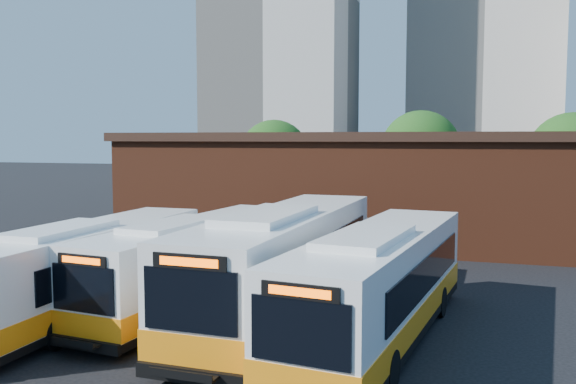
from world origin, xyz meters
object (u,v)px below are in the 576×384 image
(bus_west, at_px, (89,273))
(bus_mideast, at_px, (285,267))
(bus_midwest, at_px, (196,266))
(transit_worker, at_px, (298,323))
(bus_east, at_px, (380,289))

(bus_west, xyz_separation_m, bus_mideast, (6.45, 1.78, 0.24))
(bus_midwest, xyz_separation_m, bus_mideast, (3.46, -0.34, 0.24))
(bus_west, bearing_deg, transit_worker, -11.86)
(bus_mideast, bearing_deg, bus_midwest, 176.19)
(bus_mideast, bearing_deg, bus_west, -162.85)
(bus_east, distance_m, transit_worker, 2.90)
(bus_west, distance_m, bus_mideast, 6.69)
(bus_west, height_order, bus_mideast, bus_mideast)
(bus_west, distance_m, transit_worker, 8.15)
(bus_west, distance_m, bus_midwest, 3.65)
(bus_midwest, bearing_deg, bus_west, -138.61)
(bus_east, xyz_separation_m, transit_worker, (-1.96, -2.05, -0.61))
(bus_midwest, height_order, bus_mideast, bus_mideast)
(bus_mideast, distance_m, transit_worker, 3.92)
(bus_mideast, height_order, bus_east, bus_mideast)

